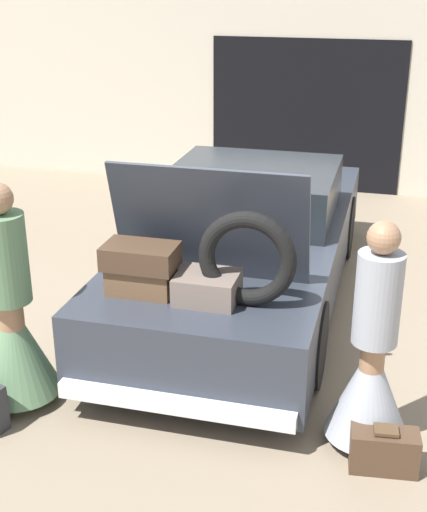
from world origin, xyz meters
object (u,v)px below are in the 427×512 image
object	(u,v)px
person_left	(12,328)
suitcase_beside_right_person	(384,450)
car	(246,244)
person_right	(371,369)

from	to	relation	value
person_left	suitcase_beside_right_person	xyz separation A→B (m)	(2.77, -0.14, -0.48)
car	person_right	size ratio (longest dim) A/B	2.86
person_left	suitcase_beside_right_person	size ratio (longest dim) A/B	3.72
person_right	car	bearing A→B (deg)	46.33
car	suitcase_beside_right_person	xyz separation A→B (m)	(1.45, -2.33, -0.46)
suitcase_beside_right_person	car	bearing A→B (deg)	122.00
car	suitcase_beside_right_person	size ratio (longest dim) A/B	10.09
person_right	person_left	bearing A→B (deg)	106.55
suitcase_beside_right_person	person_left	bearing A→B (deg)	177.20
person_left	suitcase_beside_right_person	world-z (taller)	person_left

